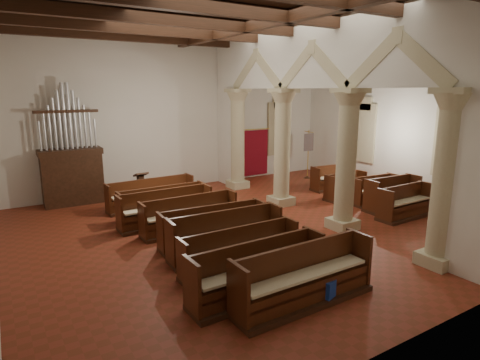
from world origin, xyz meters
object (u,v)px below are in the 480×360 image
object	(u,v)px
nave_pew_0	(304,285)
aisle_pew_0	(405,207)
pipe_organ	(71,166)
processional_banner	(308,162)
lectern	(141,190)

from	to	relation	value
nave_pew_0	aisle_pew_0	xyz separation A→B (m)	(6.25, 2.40, -0.03)
pipe_organ	nave_pew_0	distance (m)	10.07
pipe_organ	aisle_pew_0	size ratio (longest dim) A/B	2.10
nave_pew_0	processional_banner	bearing A→B (deg)	47.96
lectern	aisle_pew_0	bearing A→B (deg)	-46.85
pipe_organ	aisle_pew_0	xyz separation A→B (m)	(8.77, -7.30, -1.02)
lectern	processional_banner	world-z (taller)	processional_banner
nave_pew_0	aisle_pew_0	size ratio (longest dim) A/B	1.46
pipe_organ	lectern	distance (m)	2.56
pipe_organ	nave_pew_0	bearing A→B (deg)	-75.43
pipe_organ	lectern	world-z (taller)	pipe_organ
processional_banner	nave_pew_0	bearing A→B (deg)	-125.13
processional_banner	nave_pew_0	xyz separation A→B (m)	(-7.52, -8.58, -0.40)
pipe_organ	aisle_pew_0	world-z (taller)	pipe_organ
processional_banner	pipe_organ	bearing A→B (deg)	179.75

